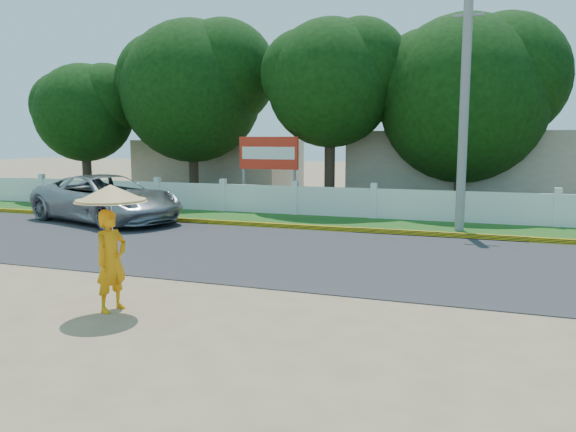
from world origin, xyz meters
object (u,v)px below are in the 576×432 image
Objects in this scene: utility_pole at (464,113)px; vehicle at (107,199)px; billboard at (269,157)px; monk_with_parasol at (111,229)px.

utility_pole is 1.24× the size of vehicle.
monk_with_parasol is at bearing -79.47° from billboard.
utility_pole reaches higher than billboard.
vehicle is 6.56m from billboard.
vehicle is 2.00× the size of billboard.
utility_pole is at bearing -20.94° from billboard.
billboard is (-2.49, 13.38, 0.75)m from monk_with_parasol.
utility_pole is 2.48× the size of billboard.
monk_with_parasol reaches higher than vehicle.
utility_pole is 3.43× the size of monk_with_parasol.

